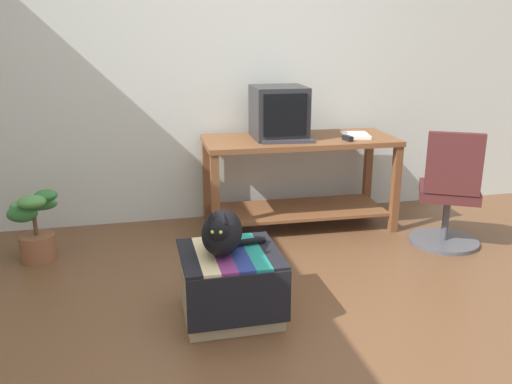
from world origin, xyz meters
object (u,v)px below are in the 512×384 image
object	(u,v)px
tv_monitor	(279,113)
office_chair	(449,197)
keyboard	(287,141)
cat	(222,232)
stapler	(348,138)
book	(355,135)
potted_plant	(35,226)
desk	(299,166)
ottoman_with_blanket	(230,284)

from	to	relation	value
tv_monitor	office_chair	size ratio (longest dim) A/B	0.49
tv_monitor	keyboard	xyz separation A→B (m)	(0.02, -0.18, -0.19)
cat	office_chair	world-z (taller)	office_chair
cat	stapler	bearing A→B (deg)	61.67
book	potted_plant	world-z (taller)	book
desk	cat	size ratio (longest dim) A/B	3.60
desk	potted_plant	distance (m)	2.04
potted_plant	stapler	distance (m)	2.39
desk	ottoman_with_blanket	world-z (taller)	desk
office_chair	desk	bearing A→B (deg)	-6.57
desk	tv_monitor	xyz separation A→B (m)	(-0.16, 0.04, 0.43)
tv_monitor	potted_plant	world-z (taller)	tv_monitor
cat	tv_monitor	bearing A→B (deg)	81.14
ottoman_with_blanket	office_chair	world-z (taller)	office_chair
stapler	ottoman_with_blanket	bearing A→B (deg)	-144.90
potted_plant	stapler	bearing A→B (deg)	1.20
ottoman_with_blanket	stapler	world-z (taller)	stapler
tv_monitor	potted_plant	bearing A→B (deg)	-169.56
desk	office_chair	size ratio (longest dim) A/B	1.73
potted_plant	office_chair	distance (m)	2.99
book	ottoman_with_blanket	xyz separation A→B (m)	(-1.26, -1.26, -0.56)
ottoman_with_blanket	office_chair	xyz separation A→B (m)	(1.76, 0.65, 0.19)
desk	stapler	size ratio (longest dim) A/B	13.97
potted_plant	stapler	xyz separation A→B (m)	(2.33, 0.05, 0.51)
tv_monitor	keyboard	distance (m)	0.26
keyboard	book	xyz separation A→B (m)	(0.59, 0.08, 0.00)
potted_plant	office_chair	bearing A→B (deg)	-8.23
stapler	desk	bearing A→B (deg)	139.92
keyboard	book	world-z (taller)	same
desk	office_chair	bearing A→B (deg)	-33.51
office_chair	ottoman_with_blanket	bearing A→B (deg)	48.90
ottoman_with_blanket	cat	bearing A→B (deg)	177.77
ottoman_with_blanket	cat	xyz separation A→B (m)	(-0.04, 0.00, 0.32)
book	stapler	size ratio (longest dim) A/B	2.24
book	ottoman_with_blanket	bearing A→B (deg)	-123.41
desk	cat	distance (m)	1.57
cat	ottoman_with_blanket	bearing A→B (deg)	15.79
book	cat	xyz separation A→B (m)	(-1.30, -1.26, -0.25)
cat	office_chair	size ratio (longest dim) A/B	0.48
tv_monitor	office_chair	xyz separation A→B (m)	(1.11, -0.71, -0.56)
keyboard	desk	bearing A→B (deg)	51.24
book	cat	bearing A→B (deg)	-124.38
ottoman_with_blanket	stapler	size ratio (longest dim) A/B	5.00
office_chair	potted_plant	bearing A→B (deg)	20.35
ottoman_with_blanket	cat	distance (m)	0.32
book	potted_plant	bearing A→B (deg)	-164.19
tv_monitor	book	world-z (taller)	tv_monitor
keyboard	ottoman_with_blanket	distance (m)	1.47
cat	office_chair	distance (m)	1.92
office_chair	stapler	world-z (taller)	office_chair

